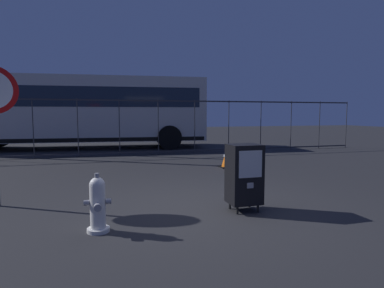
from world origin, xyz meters
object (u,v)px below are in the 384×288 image
traffic_cone (227,158)px  bus_near (80,108)px  fire_hydrant (98,204)px  newspaper_box_primary (244,174)px

traffic_cone → bus_near: (-4.08, 6.42, 1.45)m
bus_near → fire_hydrant: bearing=-81.0°
fire_hydrant → traffic_cone: fire_hydrant is taller
newspaper_box_primary → bus_near: (-2.80, 10.19, 1.14)m
fire_hydrant → bus_near: (-0.66, 10.49, 1.36)m
newspaper_box_primary → traffic_cone: bearing=71.2°
fire_hydrant → newspaper_box_primary: (2.14, 0.30, 0.22)m
traffic_cone → bus_near: size_ratio=0.05×
fire_hydrant → newspaper_box_primary: 2.17m
fire_hydrant → bus_near: size_ratio=0.07×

